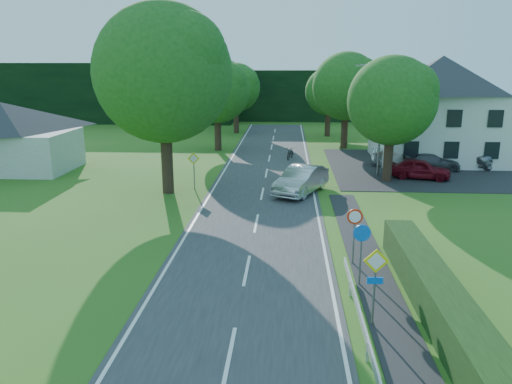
# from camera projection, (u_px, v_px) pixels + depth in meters

# --- Properties ---
(road) EXTENTS (7.00, 80.00, 0.04)m
(road) POSITION_uv_depth(u_px,v_px,m) (259.00, 212.00, 27.61)
(road) COLOR #333335
(road) RESTS_ON ground
(parking_pad) EXTENTS (14.00, 16.00, 0.04)m
(parking_pad) POSITION_uv_depth(u_px,v_px,m) (419.00, 167.00, 39.43)
(parking_pad) COLOR #242427
(parking_pad) RESTS_ON ground
(line_edge_left) EXTENTS (0.12, 80.00, 0.01)m
(line_edge_left) POSITION_uv_depth(u_px,v_px,m) (200.00, 211.00, 27.81)
(line_edge_left) COLOR white
(line_edge_left) RESTS_ON road
(line_edge_right) EXTENTS (0.12, 80.00, 0.01)m
(line_edge_right) POSITION_uv_depth(u_px,v_px,m) (317.00, 213.00, 27.41)
(line_edge_right) COLOR white
(line_edge_right) RESTS_ON road
(line_centre) EXTENTS (0.12, 80.00, 0.01)m
(line_centre) POSITION_uv_depth(u_px,v_px,m) (259.00, 212.00, 27.61)
(line_centre) COLOR white
(line_centre) RESTS_ON road
(tree_main) EXTENTS (9.40, 9.40, 11.64)m
(tree_main) POSITION_uv_depth(u_px,v_px,m) (164.00, 100.00, 30.39)
(tree_main) COLOR #1C5218
(tree_main) RESTS_ON ground
(tree_left_far) EXTENTS (7.00, 7.00, 8.58)m
(tree_left_far) POSITION_uv_depth(u_px,v_px,m) (217.00, 104.00, 46.16)
(tree_left_far) COLOR #1C5218
(tree_left_far) RESTS_ON ground
(tree_right_far) EXTENTS (7.40, 7.40, 9.09)m
(tree_right_far) POSITION_uv_depth(u_px,v_px,m) (346.00, 101.00, 47.29)
(tree_right_far) COLOR #1C5218
(tree_right_far) RESTS_ON ground
(tree_left_back) EXTENTS (6.60, 6.60, 8.07)m
(tree_left_back) POSITION_uv_depth(u_px,v_px,m) (236.00, 98.00, 57.78)
(tree_left_back) COLOR #1C5218
(tree_left_back) RESTS_ON ground
(tree_right_back) EXTENTS (6.20, 6.20, 7.56)m
(tree_right_back) POSITION_uv_depth(u_px,v_px,m) (328.00, 102.00, 55.27)
(tree_right_back) COLOR #1C5218
(tree_right_back) RESTS_ON ground
(tree_right_mid) EXTENTS (7.00, 7.00, 8.58)m
(tree_right_mid) POSITION_uv_depth(u_px,v_px,m) (391.00, 120.00, 33.74)
(tree_right_mid) COLOR #1C5218
(tree_right_mid) RESTS_ON ground
(treeline_left) EXTENTS (44.00, 6.00, 8.00)m
(treeline_left) POSITION_uv_depth(u_px,v_px,m) (74.00, 93.00, 68.90)
(treeline_left) COLOR black
(treeline_left) RESTS_ON ground
(treeline_right) EXTENTS (30.00, 5.00, 7.00)m
(treeline_right) POSITION_uv_depth(u_px,v_px,m) (334.00, 96.00, 70.67)
(treeline_right) COLOR black
(treeline_right) RESTS_ON ground
(bungalow_left) EXTENTS (11.00, 6.50, 5.20)m
(bungalow_left) POSITION_uv_depth(u_px,v_px,m) (4.00, 135.00, 37.82)
(bungalow_left) COLOR #B4B3AF
(bungalow_left) RESTS_ON ground
(house_white) EXTENTS (10.60, 8.40, 8.60)m
(house_white) POSITION_uv_depth(u_px,v_px,m) (439.00, 108.00, 41.10)
(house_white) COLOR silver
(house_white) RESTS_ON ground
(streetlight) EXTENTS (2.03, 0.18, 8.00)m
(streetlight) POSITION_uv_depth(u_px,v_px,m) (379.00, 114.00, 35.66)
(streetlight) COLOR slate
(streetlight) RESTS_ON ground
(sign_priority_right) EXTENTS (0.78, 0.09, 2.59)m
(sign_priority_right) POSITION_uv_depth(u_px,v_px,m) (375.00, 273.00, 15.29)
(sign_priority_right) COLOR slate
(sign_priority_right) RESTS_ON ground
(sign_roundabout) EXTENTS (0.64, 0.08, 2.37)m
(sign_roundabout) POSITION_uv_depth(u_px,v_px,m) (361.00, 243.00, 18.22)
(sign_roundabout) COLOR slate
(sign_roundabout) RESTS_ON ground
(sign_speed_limit) EXTENTS (0.64, 0.11, 2.37)m
(sign_speed_limit) POSITION_uv_depth(u_px,v_px,m) (355.00, 223.00, 20.12)
(sign_speed_limit) COLOR slate
(sign_speed_limit) RESTS_ON ground
(sign_priority_left) EXTENTS (0.78, 0.09, 2.44)m
(sign_priority_left) POSITION_uv_depth(u_px,v_px,m) (194.00, 163.00, 32.27)
(sign_priority_left) COLOR slate
(sign_priority_left) RESTS_ON ground
(moving_car) EXTENTS (3.79, 5.45, 1.70)m
(moving_car) POSITION_uv_depth(u_px,v_px,m) (301.00, 180.00, 31.39)
(moving_car) COLOR silver
(moving_car) RESTS_ON road
(motorcycle) EXTENTS (1.09, 2.07, 1.03)m
(motorcycle) POSITION_uv_depth(u_px,v_px,m) (290.00, 153.00, 42.60)
(motorcycle) COLOR black
(motorcycle) RESTS_ON road
(parked_car_red) EXTENTS (4.49, 2.69, 1.43)m
(parked_car_red) POSITION_uv_depth(u_px,v_px,m) (420.00, 169.00, 35.37)
(parked_car_red) COLOR maroon
(parked_car_red) RESTS_ON parking_pad
(parked_car_silver_a) EXTENTS (5.36, 2.47, 1.70)m
(parked_car_silver_a) POSITION_uv_depth(u_px,v_px,m) (405.00, 156.00, 39.57)
(parked_car_silver_a) COLOR #A7A7AC
(parked_car_silver_a) RESTS_ON parking_pad
(parked_car_grey) EXTENTS (4.49, 2.04, 1.27)m
(parked_car_grey) POSITION_uv_depth(u_px,v_px,m) (431.00, 162.00, 38.14)
(parked_car_grey) COLOR #4C4D51
(parked_car_grey) RESTS_ON parking_pad
(parked_car_silver_b) EXTENTS (6.18, 5.16, 1.57)m
(parked_car_silver_b) POSITION_uv_depth(u_px,v_px,m) (493.00, 156.00, 39.83)
(parked_car_silver_b) COLOR #9B9AA1
(parked_car_silver_b) RESTS_ON parking_pad
(parasol) EXTENTS (2.58, 2.60, 1.82)m
(parasol) POSITION_uv_depth(u_px,v_px,m) (388.00, 164.00, 36.19)
(parasol) COLOR red
(parasol) RESTS_ON parking_pad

